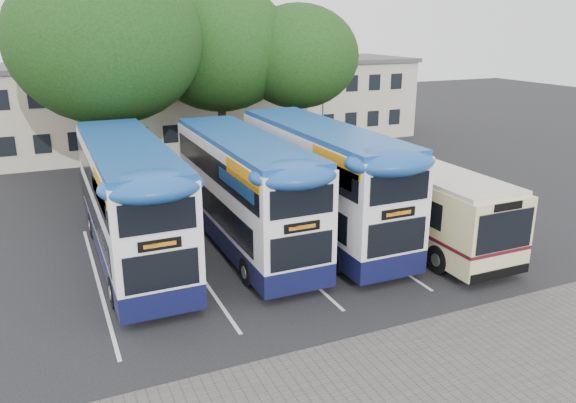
% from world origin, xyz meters
% --- Properties ---
extents(ground, '(120.00, 120.00, 0.00)m').
position_xyz_m(ground, '(0.00, 0.00, 0.00)').
color(ground, black).
rests_on(ground, ground).
extents(paving_strip, '(40.00, 6.00, 0.01)m').
position_xyz_m(paving_strip, '(-2.00, -5.00, 0.01)').
color(paving_strip, '#595654').
rests_on(paving_strip, ground).
extents(bay_lines, '(14.12, 11.00, 0.01)m').
position_xyz_m(bay_lines, '(-3.75, 5.00, 0.01)').
color(bay_lines, silver).
rests_on(bay_lines, ground).
extents(depot_building, '(32.40, 8.40, 6.20)m').
position_xyz_m(depot_building, '(0.00, 26.99, 3.15)').
color(depot_building, '#B9B495').
rests_on(depot_building, ground).
extents(lamp_post, '(0.25, 1.05, 9.06)m').
position_xyz_m(lamp_post, '(6.00, 19.97, 5.08)').
color(lamp_post, gray).
rests_on(lamp_post, ground).
extents(tree_left, '(9.81, 9.81, 12.14)m').
position_xyz_m(tree_left, '(-8.43, 16.12, 7.96)').
color(tree_left, black).
rests_on(tree_left, ground).
extents(tree_mid, '(8.80, 8.80, 11.17)m').
position_xyz_m(tree_mid, '(-1.64, 18.77, 7.42)').
color(tree_mid, black).
rests_on(tree_mid, ground).
extents(tree_right, '(7.26, 7.26, 10.03)m').
position_xyz_m(tree_right, '(2.68, 16.96, 6.92)').
color(tree_right, black).
rests_on(tree_right, ground).
extents(bus_dd_left, '(2.72, 11.20, 4.67)m').
position_xyz_m(bus_dd_left, '(-9.20, 6.49, 2.57)').
color(bus_dd_left, '#0F1239').
rests_on(bus_dd_left, ground).
extents(bus_dd_mid, '(2.67, 11.00, 4.59)m').
position_xyz_m(bus_dd_mid, '(-4.73, 6.16, 2.53)').
color(bus_dd_mid, '#0F1239').
rests_on(bus_dd_mid, ground).
extents(bus_dd_right, '(2.79, 11.48, 4.79)m').
position_xyz_m(bus_dd_right, '(-1.34, 6.02, 2.64)').
color(bus_dd_right, '#0F1239').
rests_on(bus_dd_right, ground).
extents(bus_single, '(2.79, 10.97, 3.27)m').
position_xyz_m(bus_single, '(2.11, 4.44, 1.85)').
color(bus_single, beige).
rests_on(bus_single, ground).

